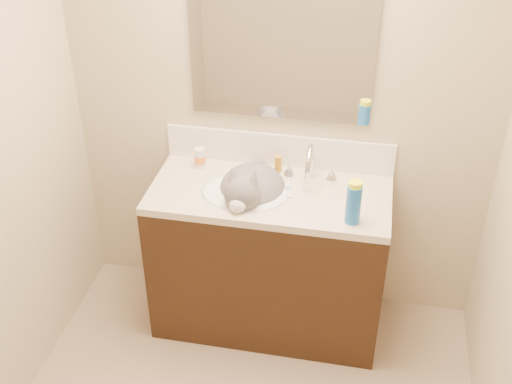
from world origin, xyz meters
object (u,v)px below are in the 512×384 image
at_px(faucet, 310,166).
at_px(cat, 251,192).
at_px(spray_can, 353,204).
at_px(amber_bottle, 278,164).
at_px(vanity_cabinet, 269,262).
at_px(silver_jar, 259,165).
at_px(basin, 245,204).
at_px(pill_bottle, 200,158).

distance_m(faucet, cat, 0.32).
bearing_deg(spray_can, amber_bottle, 137.45).
xyz_separation_m(vanity_cabinet, amber_bottle, (0.01, 0.20, 0.49)).
bearing_deg(silver_jar, cat, -91.92).
height_order(vanity_cabinet, silver_jar, silver_jar).
distance_m(vanity_cabinet, spray_can, 0.71).
relative_size(basin, silver_jar, 6.87).
relative_size(vanity_cabinet, cat, 2.46).
relative_size(amber_bottle, spray_can, 0.47).
height_order(basin, spray_can, spray_can).
distance_m(amber_bottle, spray_can, 0.56).
distance_m(faucet, pill_bottle, 0.58).
height_order(faucet, amber_bottle, faucet).
bearing_deg(faucet, pill_bottle, 177.02).
distance_m(basin, amber_bottle, 0.28).
bearing_deg(pill_bottle, silver_jar, 3.22).
distance_m(cat, pill_bottle, 0.35).
bearing_deg(silver_jar, basin, -97.97).
relative_size(cat, silver_jar, 7.46).
height_order(vanity_cabinet, amber_bottle, amber_bottle).
bearing_deg(faucet, basin, -150.88).
distance_m(cat, silver_jar, 0.19).
relative_size(basin, spray_can, 2.34).
distance_m(silver_jar, amber_bottle, 0.10).
xyz_separation_m(pill_bottle, spray_can, (0.82, -0.35, 0.04)).
relative_size(vanity_cabinet, spray_can, 6.25).
bearing_deg(vanity_cabinet, cat, 179.84).
xyz_separation_m(faucet, cat, (-0.28, -0.14, -0.10)).
xyz_separation_m(vanity_cabinet, faucet, (0.18, 0.14, 0.54)).
relative_size(vanity_cabinet, faucet, 4.29).
relative_size(pill_bottle, amber_bottle, 1.19).
bearing_deg(basin, pill_bottle, 144.97).
bearing_deg(spray_can, vanity_cabinet, 156.78).
relative_size(pill_bottle, silver_jar, 1.63).
xyz_separation_m(cat, spray_can, (0.51, -0.18, 0.11)).
height_order(faucet, silver_jar, faucet).
height_order(basin, cat, cat).
bearing_deg(basin, amber_bottle, 60.36).
xyz_separation_m(silver_jar, amber_bottle, (0.10, 0.01, 0.01)).
xyz_separation_m(basin, silver_jar, (0.03, 0.21, 0.10)).
xyz_separation_m(pill_bottle, silver_jar, (0.31, 0.02, -0.02)).
height_order(vanity_cabinet, basin, basin).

